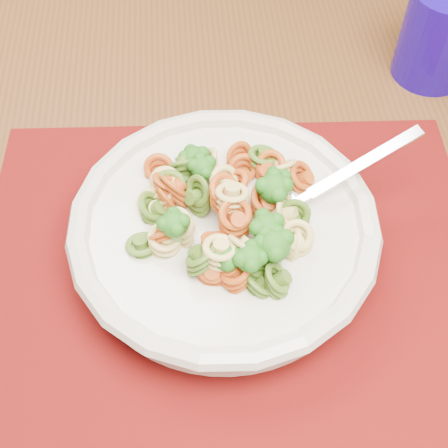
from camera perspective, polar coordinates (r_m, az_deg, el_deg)
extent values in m
cube|color=#532E17|center=(0.61, -3.96, -1.30)|extent=(1.66, 1.16, 0.04)
cube|color=#4F0D03|center=(0.56, 0.59, -3.85)|extent=(0.50, 0.42, 0.00)
cylinder|color=beige|center=(0.57, 0.00, -2.06)|extent=(0.12, 0.12, 0.01)
cylinder|color=beige|center=(0.55, 0.00, -0.92)|extent=(0.25, 0.25, 0.03)
torus|color=beige|center=(0.54, 0.00, 0.04)|extent=(0.27, 0.27, 0.02)
cylinder|color=#150573|center=(0.74, 19.15, 16.08)|extent=(0.08, 0.08, 0.11)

